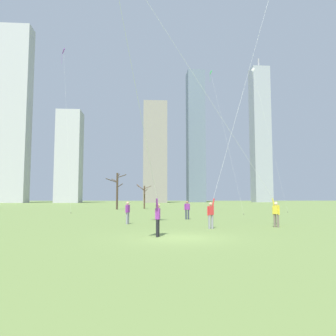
% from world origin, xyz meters
% --- Properties ---
extents(ground_plane, '(400.00, 400.00, 0.00)m').
position_xyz_m(ground_plane, '(0.00, 0.00, 0.00)').
color(ground_plane, olive).
extents(kite_flyer_midfield_right_teal, '(7.20, 3.85, 20.96)m').
position_xyz_m(kite_flyer_midfield_right_teal, '(3.52, 4.98, 3.94)').
color(kite_flyer_midfield_right_teal, gray).
rests_on(kite_flyer_midfield_right_teal, ground).
extents(kite_flyer_foreground_left_blue, '(3.75, 9.14, 16.31)m').
position_xyz_m(kite_flyer_foreground_left_blue, '(-1.69, -1.61, 4.60)').
color(kite_flyer_foreground_left_blue, black).
rests_on(kite_flyer_foreground_left_blue, ground).
extents(kite_flyer_foreground_right_orange, '(12.61, 4.90, 17.74)m').
position_xyz_m(kite_flyer_foreground_right_orange, '(4.77, 6.05, 5.21)').
color(kite_flyer_foreground_right_orange, black).
rests_on(kite_flyer_foreground_right_orange, ground).
extents(bystander_watching_nearby, '(0.32, 0.47, 1.62)m').
position_xyz_m(bystander_watching_nearby, '(-2.76, 8.50, 0.90)').
color(bystander_watching_nearby, gray).
rests_on(bystander_watching_nearby, ground).
extents(bystander_strolling_midfield, '(0.37, 0.41, 1.62)m').
position_xyz_m(bystander_strolling_midfield, '(6.96, 5.13, 0.90)').
color(bystander_strolling_midfield, '#726656').
rests_on(bystander_strolling_midfield, ground).
extents(bystander_far_off_by_trees, '(0.50, 0.25, 1.62)m').
position_xyz_m(bystander_far_off_by_trees, '(2.26, 13.45, 0.90)').
color(bystander_far_off_by_trees, '#33384C').
rests_on(bystander_far_off_by_trees, ground).
extents(distant_kite_drifting_right_green, '(2.94, 4.53, 18.61)m').
position_xyz_m(distant_kite_drifting_right_green, '(7.50, 25.03, 15.50)').
color(distant_kite_drifting_right_green, green).
rests_on(distant_kite_drifting_right_green, ground).
extents(distant_kite_low_near_trees_purple, '(2.48, 3.83, 22.73)m').
position_xyz_m(distant_kite_low_near_trees_purple, '(-12.59, 29.19, 20.33)').
color(distant_kite_low_near_trees_purple, purple).
rests_on(distant_kite_low_near_trees_purple, ground).
extents(distant_kite_drifting_left_white, '(3.28, 3.81, 20.97)m').
position_xyz_m(distant_kite_drifting_left_white, '(14.75, 29.55, 17.40)').
color(distant_kite_drifting_left_white, white).
rests_on(distant_kite_drifting_left_white, ground).
extents(bare_tree_left_of_center, '(3.35, 2.80, 6.01)m').
position_xyz_m(bare_tree_left_of_center, '(-5.88, 39.16, 3.33)').
color(bare_tree_left_of_center, '#423326').
rests_on(bare_tree_left_of_center, ground).
extents(bare_tree_leftmost, '(2.64, 2.57, 4.33)m').
position_xyz_m(bare_tree_leftmost, '(-1.45, 42.02, 2.30)').
color(bare_tree_leftmost, '#4C3828').
rests_on(bare_tree_leftmost, ground).
extents(skyline_short_annex, '(7.51, 8.46, 58.17)m').
position_xyz_m(skyline_short_annex, '(21.49, 128.40, 29.08)').
color(skyline_short_annex, slate).
rests_on(skyline_short_annex, ground).
extents(skyline_wide_slab, '(9.20, 6.75, 39.53)m').
position_xyz_m(skyline_wide_slab, '(2.95, 113.22, 19.77)').
color(skyline_wide_slab, gray).
rests_on(skyline_wide_slab, ground).
extents(skyline_slender_spire, '(7.56, 7.38, 64.23)m').
position_xyz_m(skyline_slender_spire, '(49.81, 125.30, 29.84)').
color(skyline_slender_spire, '#9EA3AD').
rests_on(skyline_slender_spire, ground).
extents(skyline_squat_block, '(11.53, 7.14, 69.31)m').
position_xyz_m(skyline_squat_block, '(-51.66, 114.74, 34.66)').
color(skyline_squat_block, '#B2B2B7').
rests_on(skyline_squat_block, ground).
extents(skyline_mid_tower_right, '(9.17, 9.44, 35.68)m').
position_xyz_m(skyline_mid_tower_right, '(-30.41, 115.45, 17.84)').
color(skyline_mid_tower_right, '#B2B2B7').
rests_on(skyline_mid_tower_right, ground).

